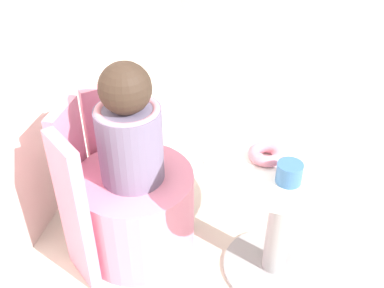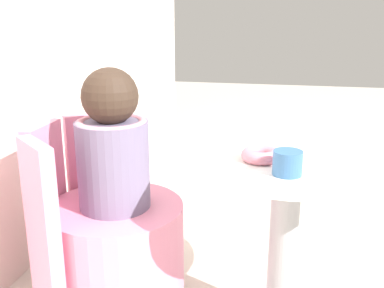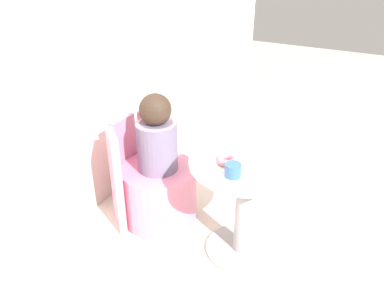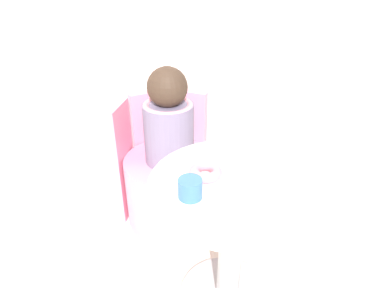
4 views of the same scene
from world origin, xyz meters
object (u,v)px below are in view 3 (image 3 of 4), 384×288
at_px(round_table, 245,193).
at_px(child_figure, 157,136).
at_px(tub_chair, 159,193).
at_px(donut, 227,160).
at_px(cup, 233,170).

relative_size(round_table, child_figure, 1.26).
xyz_separation_m(tub_chair, donut, (-0.10, -0.55, 0.48)).
bearing_deg(round_table, cup, 178.64).
bearing_deg(child_figure, donut, -100.23).
relative_size(tub_chair, child_figure, 0.99).
height_order(round_table, tub_chair, round_table).
distance_m(child_figure, cup, 0.67).
bearing_deg(child_figure, round_table, -91.73).
xyz_separation_m(round_table, tub_chair, (0.02, 0.64, -0.24)).
bearing_deg(cup, tub_chair, 71.47).
xyz_separation_m(round_table, cup, (-0.19, 0.00, 0.26)).
bearing_deg(donut, child_figure, 79.77).
bearing_deg(cup, child_figure, 71.47).
relative_size(donut, cup, 1.47).
bearing_deg(child_figure, tub_chair, 0.00).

